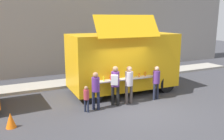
{
  "coord_description": "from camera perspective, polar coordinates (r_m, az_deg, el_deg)",
  "views": [
    {
      "loc": [
        -5.19,
        -8.01,
        3.77
      ],
      "look_at": [
        -0.16,
        2.17,
        1.3
      ],
      "focal_mm": 38.17,
      "sensor_mm": 36.0,
      "label": 1
    }
  ],
  "objects": [
    {
      "name": "food_truck_main",
      "position": [
        12.25,
        2.59,
        2.24
      ],
      "size": [
        5.49,
        3.24,
        3.93
      ],
      "rotation": [
        0.0,
        0.0,
        -0.04
      ],
      "color": "#EEAB13",
      "rests_on": "ground"
    },
    {
      "name": "traffic_cone_orange",
      "position": [
        9.23,
        -23.11,
        -11.02
      ],
      "size": [
        0.36,
        0.36,
        0.55
      ],
      "primitive_type": "cone",
      "color": "orange",
      "rests_on": "ground"
    },
    {
      "name": "building_behind",
      "position": [
        17.33,
        -17.42,
        14.32
      ],
      "size": [
        32.0,
        2.4,
        9.1
      ],
      "primitive_type": "cube",
      "color": "gray",
      "rests_on": "ground"
    },
    {
      "name": "customer_mid_with_backpack",
      "position": [
        10.32,
        0.77,
        -2.84
      ],
      "size": [
        0.51,
        0.57,
        1.76
      ],
      "rotation": [
        0.0,
        0.0,
        0.98
      ],
      "color": "black",
      "rests_on": "ground"
    },
    {
      "name": "child_near_queue",
      "position": [
        9.77,
        -6.17,
        -6.35
      ],
      "size": [
        0.23,
        0.23,
        1.11
      ],
      "rotation": [
        0.0,
        0.0,
        0.61
      ],
      "color": "#1F243A",
      "rests_on": "ground"
    },
    {
      "name": "trash_bin",
      "position": [
        16.78,
        11.96,
        0.63
      ],
      "size": [
        0.6,
        0.6,
        0.92
      ],
      "primitive_type": "cylinder",
      "color": "#2B653A",
      "rests_on": "ground"
    },
    {
      "name": "customer_rear_waiting",
      "position": [
        9.92,
        -3.93,
        -4.18
      ],
      "size": [
        0.33,
        0.33,
        1.62
      ],
      "rotation": [
        0.0,
        0.0,
        0.92
      ],
      "color": "#1D2239",
      "rests_on": "ground"
    },
    {
      "name": "curb_strip",
      "position": [
        13.81,
        -17.74,
        -3.85
      ],
      "size": [
        28.0,
        1.6,
        0.15
      ],
      "primitive_type": "cube",
      "color": "#9E998E",
      "rests_on": "ground"
    },
    {
      "name": "customer_front_ordering",
      "position": [
        10.6,
        4.09,
        -2.76
      ],
      "size": [
        0.36,
        0.35,
        1.72
      ],
      "rotation": [
        0.0,
        0.0,
        1.45
      ],
      "color": "#504641",
      "rests_on": "ground"
    },
    {
      "name": "ground_plane",
      "position": [
        10.26,
        6.26,
        -9.35
      ],
      "size": [
        60.0,
        60.0,
        0.0
      ],
      "primitive_type": "plane",
      "color": "#38383D"
    },
    {
      "name": "customer_extra_browsing",
      "position": [
        11.32,
        10.56,
        -2.31
      ],
      "size": [
        0.33,
        0.33,
        1.61
      ],
      "rotation": [
        0.0,
        0.0,
        1.77
      ],
      "color": "#1F2335",
      "rests_on": "ground"
    }
  ]
}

